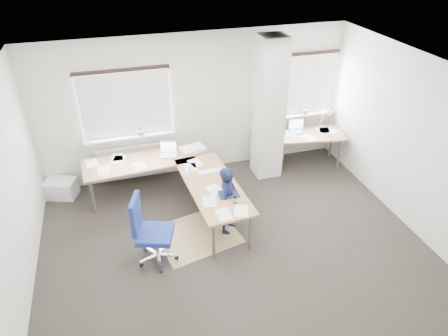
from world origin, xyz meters
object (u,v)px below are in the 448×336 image
object	(u,v)px
desk_main	(177,173)
desk_side	(310,135)
task_chair	(154,243)
person	(228,200)

from	to	relation	value
desk_main	desk_side	xyz separation A→B (m)	(2.89, 0.65, -0.01)
desk_main	task_chair	world-z (taller)	task_chair
desk_side	person	size ratio (longest dim) A/B	1.25
desk_side	desk_main	bearing A→B (deg)	-157.38
desk_main	person	size ratio (longest dim) A/B	2.18
desk_side	person	bearing A→B (deg)	-135.14
desk_main	task_chair	size ratio (longest dim) A/B	2.29
desk_main	desk_side	size ratio (longest dim) A/B	1.75
task_chair	desk_side	bearing A→B (deg)	46.94
desk_side	task_chair	world-z (taller)	desk_side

